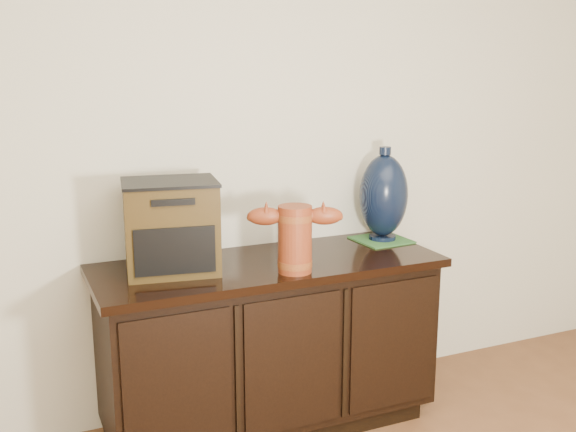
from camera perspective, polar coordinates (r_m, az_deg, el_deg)
name	(u,v)px	position (r m, az deg, el deg)	size (l,w,h in m)	color
sideboard	(269,343)	(2.96, -1.61, -10.73)	(1.46, 0.56, 0.75)	black
terracotta_vessel	(295,235)	(2.65, 0.59, -1.62)	(0.37, 0.20, 0.27)	maroon
tv_radio	(171,226)	(2.69, -9.87, -0.88)	(0.41, 0.35, 0.37)	#38280E
green_mat	(381,240)	(3.19, 7.91, -2.01)	(0.23, 0.23, 0.01)	#2D602B
lamp_base	(384,196)	(3.14, 8.10, 1.70)	(0.24, 0.24, 0.43)	black
spray_can	(292,233)	(2.98, 0.38, -1.41)	(0.05, 0.05, 0.16)	#5A1B0F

